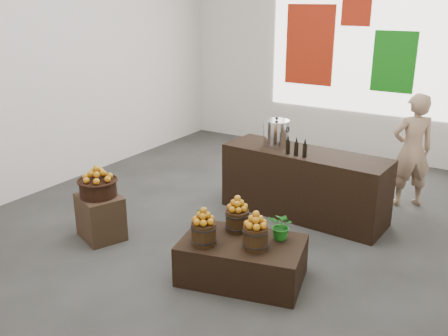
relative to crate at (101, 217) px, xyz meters
The scene contains 22 objects.
ground 1.75m from the crate, 49.29° to the left, with size 7.00×7.00×0.00m, color #3E3E3B.
back_wall 5.24m from the crate, 76.80° to the left, with size 6.00×0.04×4.00m, color silver.
back_opening 5.29m from the crate, 73.40° to the left, with size 3.20×0.02×2.40m, color white.
deco_red_left 5.08m from the crate, 83.69° to the left, with size 0.90×0.04×1.40m, color #AB220D.
deco_green_right 5.39m from the crate, 67.01° to the left, with size 0.70×0.04×1.00m, color #127412.
deco_red_upper 5.44m from the crate, 74.47° to the left, with size 0.50×0.04×0.50m, color #AB220D.
crate is the anchor object (origin of this frame).
wicker_basket 0.36m from the crate, ahead, with size 0.42×0.42×0.19m, color black.
apples_in_basket 0.54m from the crate, ahead, with size 0.33×0.33×0.18m, color #A41A05, non-canonical shape.
display_table 1.88m from the crate, ahead, with size 1.21×0.74×0.42m, color black.
apple_bucket_front_left 1.61m from the crate, ahead, with size 0.24×0.24×0.22m, color #35200E.
apples_in_bucket_front_left 1.66m from the crate, ahead, with size 0.18×0.18×0.16m, color #A41A05, non-canonical shape.
apple_bucket_front_right 2.07m from the crate, ahead, with size 0.24×0.24×0.22m, color #35200E.
apples_in_bucket_front_right 2.10m from the crate, ahead, with size 0.18×0.18×0.16m, color #A41A05, non-canonical shape.
apple_bucket_rear 1.75m from the crate, ahead, with size 0.24×0.24×0.22m, color #35200E.
apples_in_bucket_rear 1.79m from the crate, ahead, with size 0.18×0.18×0.16m, color #A41A05, non-canonical shape.
herb_garnish_right 2.23m from the crate, ahead, with size 0.26×0.23×0.29m, color #166C18.
herb_garnish_left 1.44m from the crate, ahead, with size 0.15×0.12×0.27m, color #166C18.
counter 2.58m from the crate, 46.64° to the left, with size 2.12×0.67×0.87m, color black.
stock_pot_left 2.44m from the crate, 54.88° to the left, with size 0.33×0.33×0.33m, color silver.
oil_cruets 2.52m from the crate, 43.40° to the left, with size 0.23×0.06×0.24m, color black, non-canonical shape.
shopper 4.12m from the crate, 46.20° to the left, with size 0.57×0.37×1.55m, color #95765B.
Camera 1 is at (2.96, -5.08, 2.72)m, focal length 40.00 mm.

